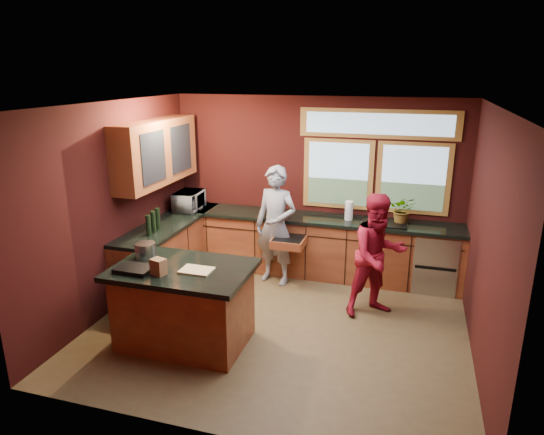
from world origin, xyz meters
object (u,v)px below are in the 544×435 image
at_px(person_red, 378,256).
at_px(stock_pot, 145,250).
at_px(island, 184,305).
at_px(cutting_board, 197,270).
at_px(person_grey, 276,226).

relative_size(person_red, stock_pot, 6.72).
relative_size(island, person_red, 0.96).
bearing_deg(person_red, stock_pot, 170.86).
bearing_deg(person_red, cutting_board, -176.81).
relative_size(person_grey, stock_pot, 7.36).
distance_m(person_grey, cutting_board, 2.02).
bearing_deg(person_red, island, 179.45).
xyz_separation_m(island, person_red, (2.05, 1.36, 0.33)).
relative_size(island, stock_pot, 6.46).
bearing_deg(cutting_board, person_red, 37.22).
distance_m(island, person_red, 2.48).
distance_m(person_red, cutting_board, 2.33).
height_order(island, person_red, person_red).
relative_size(person_grey, person_red, 1.10).
xyz_separation_m(island, cutting_board, (0.20, -0.05, 0.48)).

